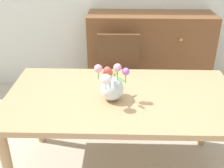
# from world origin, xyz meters

# --- Properties ---
(dining_table) EXTENTS (1.68, 0.91, 0.73)m
(dining_table) POSITION_xyz_m (0.00, 0.00, 0.64)
(dining_table) COLOR tan
(dining_table) RESTS_ON ground_plane
(chair_far) EXTENTS (0.42, 0.42, 0.90)m
(chair_far) POSITION_xyz_m (-0.03, 0.79, 0.52)
(chair_far) COLOR brown
(chair_far) RESTS_ON ground_plane
(dresser) EXTENTS (1.40, 0.47, 1.00)m
(dresser) POSITION_xyz_m (0.32, 1.33, 0.50)
(dresser) COLOR brown
(dresser) RESTS_ON ground_plane
(flower_vase) EXTENTS (0.24, 0.26, 0.28)m
(flower_vase) POSITION_xyz_m (-0.08, -0.06, 0.84)
(flower_vase) COLOR silver
(flower_vase) RESTS_ON dining_table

